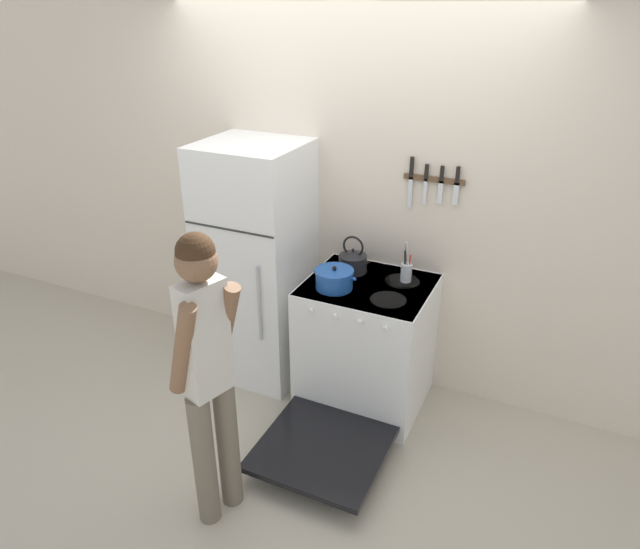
# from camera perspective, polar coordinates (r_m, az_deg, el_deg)

# --- Properties ---
(ground_plane) EXTENTS (14.00, 14.00, 0.00)m
(ground_plane) POSITION_cam_1_polar(r_m,az_deg,el_deg) (4.43, 2.36, -8.63)
(ground_plane) COLOR #B2A893
(wall_back) EXTENTS (10.00, 0.06, 2.55)m
(wall_back) POSITION_cam_1_polar(r_m,az_deg,el_deg) (3.87, 2.88, 7.31)
(wall_back) COLOR beige
(wall_back) RESTS_ON ground_plane
(refrigerator) EXTENTS (0.66, 0.65, 1.69)m
(refrigerator) POSITION_cam_1_polar(r_m,az_deg,el_deg) (3.98, -6.33, 1.02)
(refrigerator) COLOR white
(refrigerator) RESTS_ON ground_plane
(stove_range) EXTENTS (0.79, 1.39, 0.88)m
(stove_range) POSITION_cam_1_polar(r_m,az_deg,el_deg) (3.80, 4.43, -7.20)
(stove_range) COLOR white
(stove_range) RESTS_ON ground_plane
(dutch_oven_pot) EXTENTS (0.28, 0.24, 0.15)m
(dutch_oven_pot) POSITION_cam_1_polar(r_m,az_deg,el_deg) (3.52, 1.44, -0.44)
(dutch_oven_pot) COLOR #1E4C9E
(dutch_oven_pot) RESTS_ON stove_range
(tea_kettle) EXTENTS (0.23, 0.19, 0.25)m
(tea_kettle) POSITION_cam_1_polar(r_m,az_deg,el_deg) (3.74, 3.32, 1.40)
(tea_kettle) COLOR black
(tea_kettle) RESTS_ON stove_range
(utensil_jar) EXTENTS (0.07, 0.07, 0.28)m
(utensil_jar) POSITION_cam_1_polar(r_m,az_deg,el_deg) (3.64, 8.62, 0.40)
(utensil_jar) COLOR #B7BABF
(utensil_jar) RESTS_ON stove_range
(person) EXTENTS (0.32, 0.38, 1.62)m
(person) POSITION_cam_1_polar(r_m,az_deg,el_deg) (2.80, -11.19, -9.20)
(person) COLOR #6B6051
(person) RESTS_ON ground_plane
(wall_knife_strip) EXTENTS (0.38, 0.03, 0.33)m
(wall_knife_strip) POSITION_cam_1_polar(r_m,az_deg,el_deg) (3.59, 11.26, 9.39)
(wall_knife_strip) COLOR brown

